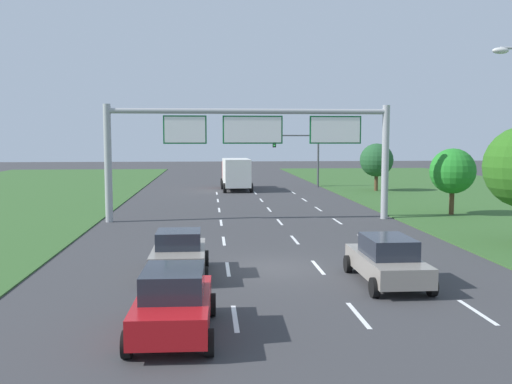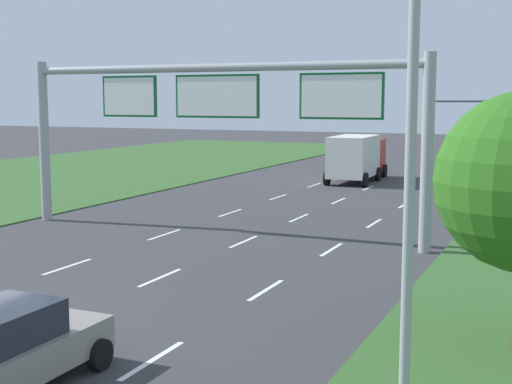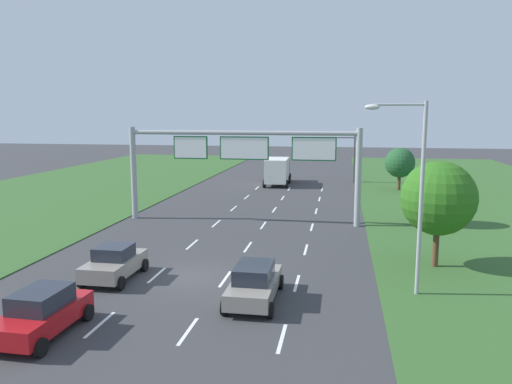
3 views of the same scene
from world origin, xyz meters
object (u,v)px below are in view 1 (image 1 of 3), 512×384
object	(u,v)px
car_mid_lane	(179,254)
sign_gantry	(254,139)
roadside_tree_mid	(453,171)
car_near_red	(387,260)
box_truck	(236,173)
traffic_light_mast	(299,149)
car_lead_silver	(174,302)
roadside_tree_far	(377,160)

from	to	relation	value
car_mid_lane	sign_gantry	bearing A→B (deg)	74.74
sign_gantry	roadside_tree_mid	world-z (taller)	sign_gantry
car_near_red	box_truck	world-z (taller)	box_truck
car_near_red	traffic_light_mast	world-z (taller)	traffic_light_mast
car_near_red	car_lead_silver	size ratio (longest dim) A/B	1.09
traffic_light_mast	car_near_red	bearing A→B (deg)	-94.57
car_near_red	car_mid_lane	distance (m)	7.40
sign_gantry	roadside_tree_mid	xyz separation A→B (m)	(12.96, 1.12, -2.08)
car_lead_silver	traffic_light_mast	size ratio (longest dim) A/B	0.74
car_mid_lane	box_truck	xyz separation A→B (m)	(3.66, 34.08, 0.84)
car_near_red	sign_gantry	distance (m)	16.38
box_truck	car_near_red	bearing A→B (deg)	-86.17
box_truck	roadside_tree_mid	distance (m)	23.26
car_mid_lane	traffic_light_mast	xyz separation A→B (m)	(10.28, 36.76, 3.06)
box_truck	sign_gantry	world-z (taller)	sign_gantry
traffic_light_mast	roadside_tree_mid	xyz separation A→B (m)	(6.49, -21.86, -1.00)
car_mid_lane	traffic_light_mast	distance (m)	38.29
traffic_light_mast	box_truck	bearing A→B (deg)	-157.93
traffic_light_mast	roadside_tree_far	distance (m)	8.31
roadside_tree_far	car_near_red	bearing A→B (deg)	-106.00
car_near_red	roadside_tree_mid	distance (m)	19.26
car_mid_lane	roadside_tree_mid	size ratio (longest dim) A/B	0.90
car_near_red	car_mid_lane	size ratio (longest dim) A/B	1.15
car_lead_silver	car_mid_lane	size ratio (longest dim) A/B	1.06
roadside_tree_far	sign_gantry	bearing A→B (deg)	-125.95
car_near_red	traffic_light_mast	size ratio (longest dim) A/B	0.80
sign_gantry	box_truck	bearing A→B (deg)	90.40
car_mid_lane	sign_gantry	world-z (taller)	sign_gantry
car_near_red	sign_gantry	xyz separation A→B (m)	(-3.40, 15.48, 4.13)
car_lead_silver	sign_gantry	size ratio (longest dim) A/B	0.24
car_lead_silver	traffic_light_mast	distance (m)	44.30
car_lead_silver	car_near_red	bearing A→B (deg)	34.51
traffic_light_mast	roadside_tree_mid	size ratio (longest dim) A/B	1.29
sign_gantry	traffic_light_mast	world-z (taller)	sign_gantry
roadside_tree_mid	car_near_red	bearing A→B (deg)	-119.94
car_lead_silver	sign_gantry	bearing A→B (deg)	81.19
car_near_red	traffic_light_mast	bearing A→B (deg)	85.29
car_lead_silver	roadside_tree_far	xyz separation A→B (m)	(16.58, 37.92, 2.08)
roadside_tree_mid	box_truck	bearing A→B (deg)	124.33
box_truck	sign_gantry	bearing A→B (deg)	-91.42
car_mid_lane	box_truck	size ratio (longest dim) A/B	0.54
sign_gantry	roadside_tree_far	bearing A→B (deg)	54.05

